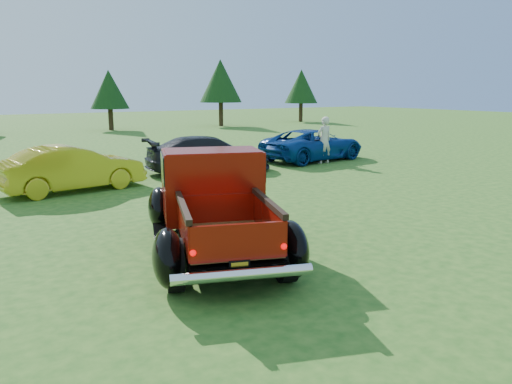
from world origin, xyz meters
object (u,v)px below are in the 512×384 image
Objects in this scene: pickup_truck at (212,201)px; spectator at (324,140)px; tree_far_east at (301,87)px; show_car_yellow at (72,168)px; show_car_grey at (209,154)px; tree_mid_right at (109,90)px; tree_east at (221,81)px; show_car_blue at (313,145)px.

spectator is (8.96, 7.53, 0.06)m from pickup_truck.
tree_far_east is 27.08m from spectator.
tree_far_east is 0.89× the size of pickup_truck.
show_car_grey is (5.00, 0.94, -0.02)m from show_car_yellow.
tree_far_east reaches higher than show_car_grey.
spectator is at bearing 59.06° from pickup_truck.
tree_mid_right is at bearing 96.58° from pickup_truck.
pickup_truck is 2.84× the size of spectator.
tree_east is 9.06m from tree_far_east.
show_car_yellow is (-25.50, -22.62, -2.56)m from tree_far_east.
show_car_blue is at bearing -82.50° from tree_mid_right.
show_car_grey is (3.92, 7.97, -0.23)m from pickup_truck.
tree_far_east is 1.00× the size of show_car_blue.
spectator is at bearing -87.31° from show_car_grey.
show_car_blue is 2.51× the size of spectator.
pickup_truck is at bearing -118.29° from tree_east.
tree_far_east reaches higher than pickup_truck.
tree_mid_right is 0.92× the size of show_car_blue.
pickup_truck is 8.88m from show_car_grey.
pickup_truck is at bearing -129.48° from tree_far_east.
tree_far_east is 1.16× the size of show_car_yellow.
show_car_yellow is 5.09m from show_car_grey.
show_car_yellow is 0.87× the size of show_car_blue.
tree_east is at bearing -46.15° from show_car_yellow.
spectator is (-15.46, -22.12, -2.29)m from tree_far_east.
tree_far_east is 2.52× the size of spectator.
show_car_yellow is at bearing 117.74° from pickup_truck.
show_car_yellow is 0.91× the size of show_car_grey.
spectator is (2.54, -21.62, -2.02)m from tree_mid_right.
tree_east is at bearing 80.71° from pickup_truck.
tree_far_east reaches higher than show_car_yellow.
tree_east is 1.00× the size of pickup_truck.
show_car_blue is (9.14, 8.46, -0.23)m from pickup_truck.
tree_far_east is at bearing 1.59° from tree_mid_right.
pickup_truck is (-15.42, -28.65, -2.76)m from tree_east.
tree_east is at bearing -173.66° from tree_far_east.
pickup_truck reaches higher than show_car_grey.
tree_mid_right is at bearing -178.41° from tree_far_east.
tree_far_east is at bearing -125.81° from spectator.
tree_mid_right is 1.06× the size of show_car_yellow.
tree_mid_right is 0.96× the size of show_car_grey.
pickup_truck is (-6.42, -29.15, -2.08)m from tree_mid_right.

